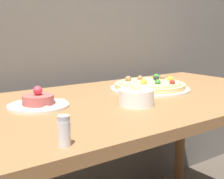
% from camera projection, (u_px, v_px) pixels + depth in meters
% --- Properties ---
extents(dining_table, '(1.42, 0.77, 0.74)m').
position_uv_depth(dining_table, '(135.00, 119.00, 1.27)').
color(dining_table, olive).
rests_on(dining_table, ground_plane).
extents(pizza_plate, '(0.35, 0.35, 0.06)m').
position_uv_depth(pizza_plate, '(150.00, 86.00, 1.38)').
color(pizza_plate, silver).
rests_on(pizza_plate, dining_table).
extents(tartare_plate, '(0.21, 0.21, 0.07)m').
position_uv_depth(tartare_plate, '(38.00, 102.00, 1.07)').
color(tartare_plate, silver).
rests_on(tartare_plate, dining_table).
extents(small_bowl, '(0.12, 0.12, 0.07)m').
position_uv_depth(small_bowl, '(136.00, 97.00, 1.09)').
color(small_bowl, white).
rests_on(small_bowl, dining_table).
extents(salt_shaker, '(0.03, 0.03, 0.07)m').
position_uv_depth(salt_shaker, '(64.00, 131.00, 0.71)').
color(salt_shaker, silver).
rests_on(salt_shaker, dining_table).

